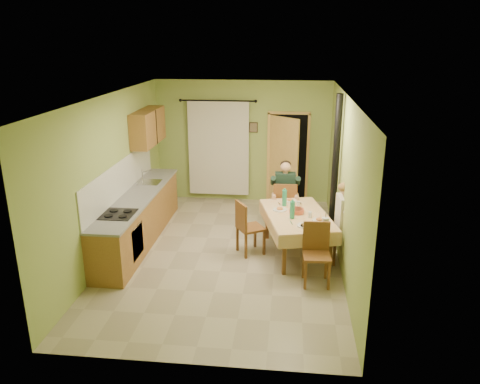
# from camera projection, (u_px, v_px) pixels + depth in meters

# --- Properties ---
(floor) EXTENTS (4.00, 6.00, 0.01)m
(floor) POSITION_uv_depth(u_px,v_px,m) (226.00, 254.00, 8.40)
(floor) COLOR tan
(floor) RESTS_ON ground
(room_shell) EXTENTS (4.04, 6.04, 2.82)m
(room_shell) POSITION_uv_depth(u_px,v_px,m) (225.00, 155.00, 7.83)
(room_shell) COLOR #9AB25B
(room_shell) RESTS_ON ground
(kitchen_run) EXTENTS (0.64, 3.64, 1.56)m
(kitchen_run) POSITION_uv_depth(u_px,v_px,m) (139.00, 217.00, 8.80)
(kitchen_run) COLOR olive
(kitchen_run) RESTS_ON ground
(upper_cabinets) EXTENTS (0.35, 1.40, 0.70)m
(upper_cabinets) POSITION_uv_depth(u_px,v_px,m) (148.00, 127.00, 9.57)
(upper_cabinets) COLOR olive
(upper_cabinets) RESTS_ON room_shell
(curtain) EXTENTS (1.70, 0.07, 2.22)m
(curtain) POSITION_uv_depth(u_px,v_px,m) (219.00, 148.00, 10.79)
(curtain) COLOR black
(curtain) RESTS_ON ground
(doorway) EXTENTS (0.96, 0.57, 2.15)m
(doorway) POSITION_uv_depth(u_px,v_px,m) (286.00, 159.00, 10.65)
(doorway) COLOR black
(doorway) RESTS_ON ground
(dining_table) EXTENTS (1.43, 1.93, 0.76)m
(dining_table) POSITION_uv_depth(u_px,v_px,m) (296.00, 234.00, 8.30)
(dining_table) COLOR #DDAF79
(dining_table) RESTS_ON ground
(tableware) EXTENTS (0.93, 1.56, 0.33)m
(tableware) POSITION_uv_depth(u_px,v_px,m) (300.00, 212.00, 8.07)
(tableware) COLOR white
(tableware) RESTS_ON dining_table
(chair_far) EXTENTS (0.47, 0.47, 1.02)m
(chair_far) POSITION_uv_depth(u_px,v_px,m) (284.00, 216.00, 9.37)
(chair_far) COLOR brown
(chair_far) RESTS_ON ground
(chair_near) EXTENTS (0.44, 0.44, 0.98)m
(chair_near) POSITION_uv_depth(u_px,v_px,m) (316.00, 266.00, 7.32)
(chair_near) COLOR brown
(chair_near) RESTS_ON ground
(chair_right) EXTENTS (0.51, 0.51, 1.02)m
(chair_right) POSITION_uv_depth(u_px,v_px,m) (344.00, 245.00, 8.07)
(chair_right) COLOR brown
(chair_right) RESTS_ON ground
(chair_left) EXTENTS (0.58, 0.58, 0.98)m
(chair_left) POSITION_uv_depth(u_px,v_px,m) (250.00, 238.00, 8.36)
(chair_left) COLOR brown
(chair_left) RESTS_ON ground
(man_far) EXTENTS (0.59, 0.47, 1.39)m
(man_far) POSITION_uv_depth(u_px,v_px,m) (285.00, 188.00, 9.20)
(man_far) COLOR #192D23
(man_far) RESTS_ON chair_far
(man_right) EXTENTS (0.51, 0.61, 1.39)m
(man_right) POSITION_uv_depth(u_px,v_px,m) (346.00, 213.00, 7.89)
(man_right) COLOR beige
(man_right) RESTS_ON chair_right
(stove_flue) EXTENTS (0.24, 0.24, 2.80)m
(stove_flue) POSITION_uv_depth(u_px,v_px,m) (334.00, 193.00, 8.45)
(stove_flue) COLOR black
(stove_flue) RESTS_ON ground
(picture_back) EXTENTS (0.19, 0.03, 0.23)m
(picture_back) POSITION_uv_depth(u_px,v_px,m) (254.00, 127.00, 10.63)
(picture_back) COLOR black
(picture_back) RESTS_ON room_shell
(picture_right) EXTENTS (0.03, 0.31, 0.21)m
(picture_right) POSITION_uv_depth(u_px,v_px,m) (338.00, 141.00, 8.75)
(picture_right) COLOR brown
(picture_right) RESTS_ON room_shell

